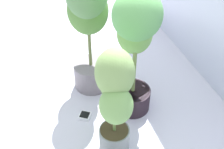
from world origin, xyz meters
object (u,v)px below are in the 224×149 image
Objects in this scene: potted_plant_center at (135,42)px; potted_plant_front_right at (115,97)px; potted_plant_front_left at (88,19)px; hygrometer_box at (85,116)px.

potted_plant_front_right is (0.33, -0.25, -0.10)m from potted_plant_center.
potted_plant_center is 0.43m from potted_plant_front_right.
potted_plant_center is at bearing 32.87° from potted_plant_front_left.
potted_plant_center is at bearing 142.85° from potted_plant_front_right.
potted_plant_center is 1.19× the size of potted_plant_front_right.
potted_plant_front_right is (0.67, -0.03, -0.12)m from potted_plant_front_left.
potted_plant_front_left is 1.25× the size of potted_plant_front_right.
potted_plant_front_right is 7.21× the size of hygrometer_box.
potted_plant_front_left is at bearing 177.18° from potted_plant_front_right.
potted_plant_front_left is at bearing -147.13° from potted_plant_center.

